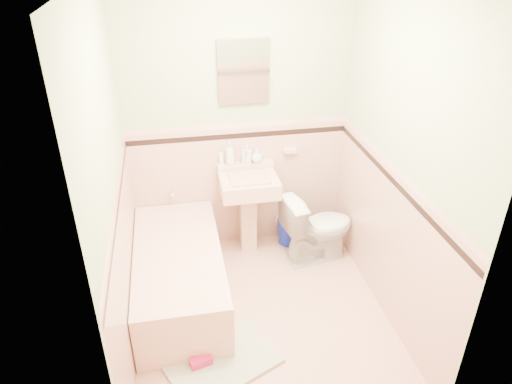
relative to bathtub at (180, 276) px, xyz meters
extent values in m
plane|color=#E6AD96|center=(0.63, -0.33, -0.23)|extent=(2.20, 2.20, 0.00)
plane|color=beige|center=(0.63, 0.77, 1.02)|extent=(2.50, 0.00, 2.50)
plane|color=beige|center=(0.63, -1.43, 1.02)|extent=(2.50, 0.00, 2.50)
plane|color=beige|center=(-0.37, -0.33, 1.02)|extent=(0.00, 2.50, 2.50)
plane|color=beige|center=(1.63, -0.33, 1.02)|extent=(0.00, 2.50, 2.50)
plane|color=beige|center=(0.63, 0.76, 0.38)|extent=(2.00, 0.00, 2.00)
plane|color=beige|center=(0.63, -1.42, 0.38)|extent=(2.00, 0.00, 2.00)
plane|color=beige|center=(-0.36, -0.33, 0.38)|extent=(0.00, 2.20, 2.20)
plane|color=beige|center=(1.62, -0.33, 0.38)|extent=(0.00, 2.20, 2.20)
plane|color=black|center=(0.63, 0.75, 0.90)|extent=(2.00, 0.00, 2.00)
plane|color=black|center=(0.63, -1.41, 0.90)|extent=(2.00, 0.00, 2.00)
plane|color=black|center=(-0.35, -0.33, 0.89)|extent=(0.00, 2.20, 2.20)
plane|color=black|center=(1.61, -0.33, 0.89)|extent=(0.00, 2.20, 2.20)
plane|color=#E6AC9C|center=(0.63, 0.75, 0.99)|extent=(2.00, 0.00, 2.00)
plane|color=#E6AC9C|center=(0.63, -1.41, 0.99)|extent=(2.00, 0.00, 2.00)
plane|color=#E6AC9C|center=(-0.35, -0.33, 1.00)|extent=(0.00, 2.20, 2.20)
plane|color=#E6AC9C|center=(1.61, -0.33, 1.00)|extent=(0.00, 2.20, 2.20)
cube|color=#E1AD99|center=(0.00, 0.00, 0.00)|extent=(0.70, 1.50, 0.45)
cylinder|color=silver|center=(0.00, 0.72, 0.41)|extent=(0.04, 0.12, 0.04)
cylinder|color=silver|center=(0.68, 0.67, 0.72)|extent=(0.02, 0.02, 0.10)
cube|color=white|center=(0.68, 0.74, 1.47)|extent=(0.44, 0.04, 0.55)
cube|color=#E1AD99|center=(1.10, 0.73, 0.72)|extent=(0.12, 0.07, 0.04)
imported|color=#B2B2B2|center=(0.54, 0.71, 0.75)|extent=(0.09, 0.09, 0.22)
imported|color=#B2B2B2|center=(0.70, 0.71, 0.73)|extent=(0.10, 0.10, 0.18)
imported|color=#B2B2B2|center=(0.79, 0.71, 0.71)|extent=(0.14, 0.14, 0.13)
cylinder|color=white|center=(0.46, 0.71, 0.70)|extent=(0.04, 0.04, 0.12)
imported|color=white|center=(1.29, 0.33, 0.11)|extent=(0.71, 0.48, 0.67)
cube|color=#9DA78B|center=(0.25, -0.77, -0.21)|extent=(0.90, 0.78, 0.03)
cube|color=#BF1E59|center=(0.10, -0.78, -0.16)|extent=(0.17, 0.11, 0.06)
camera|label=1|loc=(0.05, -3.15, 2.52)|focal=33.23mm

